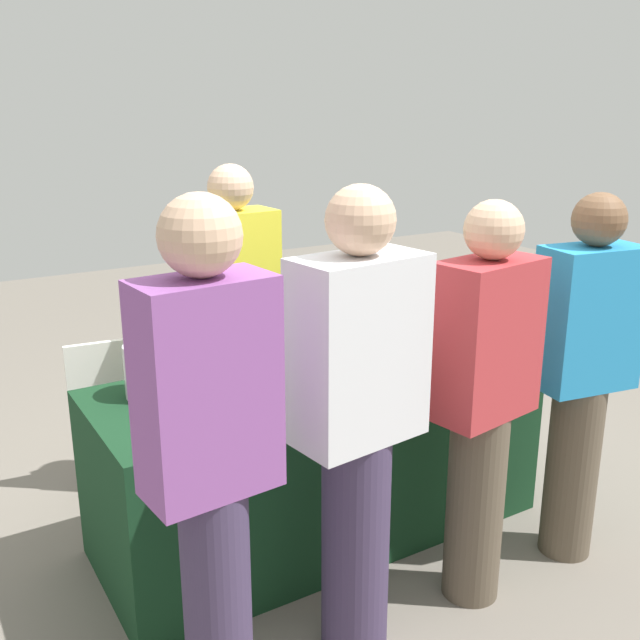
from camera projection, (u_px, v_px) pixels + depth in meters
name	position (u px, v px, depth m)	size (l,w,h in m)	color
ground_plane	(320.00, 528.00, 3.35)	(12.00, 12.00, 0.00)	slate
tasting_table	(320.00, 454.00, 3.24)	(1.96, 0.77, 0.75)	#14381E
wine_bottle_0	(197.00, 363.00, 2.92)	(0.07, 0.07, 0.33)	black
wine_bottle_1	(224.00, 356.00, 3.01)	(0.08, 0.08, 0.34)	black
wine_bottle_2	(286.00, 346.00, 3.17)	(0.08, 0.08, 0.31)	black
wine_bottle_3	(316.00, 334.00, 3.30)	(0.07, 0.07, 0.34)	black
wine_bottle_4	(347.00, 329.00, 3.41)	(0.08, 0.08, 0.31)	black
wine_bottle_5	(398.00, 323.00, 3.50)	(0.07, 0.07, 0.31)	black
wine_bottle_6	(429.00, 322.00, 3.54)	(0.07, 0.07, 0.29)	black
wine_bottle_7	(442.00, 318.00, 3.59)	(0.07, 0.07, 0.30)	black
wine_glass_0	(191.00, 398.00, 2.62)	(0.07, 0.07, 0.15)	silver
wine_glass_1	(288.00, 377.00, 2.85)	(0.06, 0.06, 0.14)	silver
wine_glass_2	(386.00, 354.00, 3.09)	(0.07, 0.07, 0.14)	silver
wine_glass_3	(447.00, 345.00, 3.25)	(0.07, 0.07, 0.13)	silver
ice_bucket	(151.00, 370.00, 2.89)	(0.21, 0.21, 0.22)	silver
server_pouring	(235.00, 319.00, 3.54)	(0.42, 0.24, 1.62)	#3F3351
guest_0	(211.00, 460.00, 2.04)	(0.39, 0.24, 1.67)	#3F3351
guest_1	(357.00, 418.00, 2.39)	(0.46, 0.28, 1.65)	#3F3351
guest_2	(482.00, 396.00, 2.68)	(0.43, 0.28, 1.57)	brown
guest_3	(583.00, 370.00, 2.95)	(0.43, 0.28, 1.56)	brown
menu_board	(120.00, 412.00, 3.67)	(0.48, 0.03, 0.77)	white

